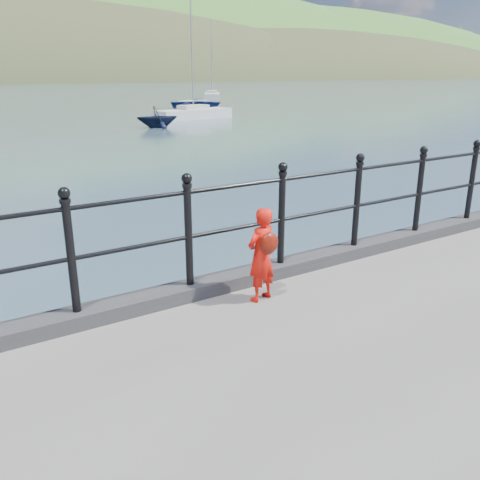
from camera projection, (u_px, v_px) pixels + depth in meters
ground at (231, 356)px, 6.21m from camera, size 600.00×600.00×0.00m
kerb at (238, 279)px, 5.75m from camera, size 60.00×0.30×0.15m
railing at (238, 215)px, 5.51m from camera, size 18.11×0.11×1.20m
far_shore at (22, 133)px, 224.45m from camera, size 830.00×200.00×156.00m
child at (262, 254)px, 5.24m from camera, size 0.41×0.35×1.00m
launch_blue at (196, 103)px, 47.77m from camera, size 5.73×5.58×0.97m
launch_navy at (157, 117)px, 31.26m from camera, size 2.81×2.52×1.32m
sailboat_near at (193, 114)px, 37.22m from camera, size 6.34×2.87×8.44m
sailboat_far at (212, 96)px, 65.88m from camera, size 5.00×6.94×9.78m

